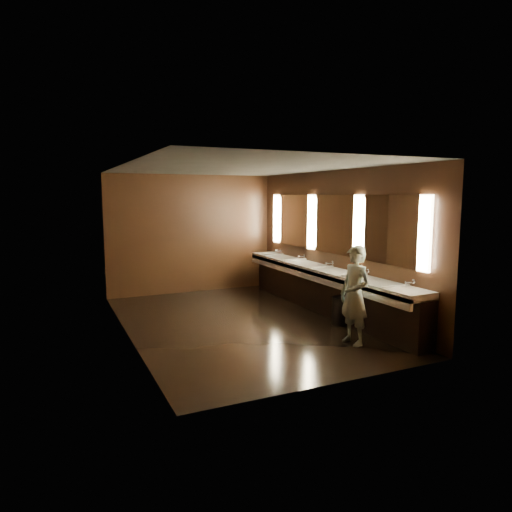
{
  "coord_description": "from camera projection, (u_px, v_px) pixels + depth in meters",
  "views": [
    {
      "loc": [
        -3.15,
        -7.48,
        2.32
      ],
      "look_at": [
        0.31,
        0.0,
        1.22
      ],
      "focal_mm": 32.0,
      "sensor_mm": 36.0,
      "label": 1
    }
  ],
  "objects": [
    {
      "name": "ceiling",
      "position": [
        240.0,
        167.0,
        7.98
      ],
      "size": [
        4.0,
        6.0,
        0.02
      ],
      "primitive_type": "cube",
      "color": "#2D2D2B",
      "rests_on": "wall_back"
    },
    {
      "name": "person",
      "position": [
        355.0,
        295.0,
        7.08
      ],
      "size": [
        0.43,
        0.6,
        1.55
      ],
      "primitive_type": "imported",
      "rotation": [
        0.0,
        0.0,
        -1.47
      ],
      "color": "#8DBED3",
      "rests_on": "floor"
    },
    {
      "name": "wall_right",
      "position": [
        334.0,
        242.0,
        8.99
      ],
      "size": [
        0.02,
        6.0,
        2.8
      ],
      "primitive_type": "cube",
      "color": "black",
      "rests_on": "floor"
    },
    {
      "name": "mirror_band",
      "position": [
        333.0,
        224.0,
        8.94
      ],
      "size": [
        0.06,
        5.03,
        1.15
      ],
      "color": "#FDECBE",
      "rests_on": "wall_right"
    },
    {
      "name": "floor",
      "position": [
        241.0,
        323.0,
        8.35
      ],
      "size": [
        6.0,
        6.0,
        0.0
      ],
      "primitive_type": "plane",
      "color": "black",
      "rests_on": "ground"
    },
    {
      "name": "wall_back",
      "position": [
        192.0,
        234.0,
        10.86
      ],
      "size": [
        4.0,
        0.02,
        2.8
      ],
      "primitive_type": "cube",
      "color": "black",
      "rests_on": "floor"
    },
    {
      "name": "sink_counter",
      "position": [
        324.0,
        288.0,
        9.03
      ],
      "size": [
        0.55,
        5.4,
        1.01
      ],
      "color": "black",
      "rests_on": "floor"
    },
    {
      "name": "trash_bin",
      "position": [
        341.0,
        311.0,
        8.17
      ],
      "size": [
        0.43,
        0.43,
        0.51
      ],
      "primitive_type": "cylinder",
      "rotation": [
        0.0,
        0.0,
        -0.43
      ],
      "color": "black",
      "rests_on": "floor"
    },
    {
      "name": "wall_front",
      "position": [
        338.0,
        272.0,
        5.46
      ],
      "size": [
        4.0,
        0.02,
        2.8
      ],
      "primitive_type": "cube",
      "color": "black",
      "rests_on": "floor"
    },
    {
      "name": "wall_left",
      "position": [
        126.0,
        253.0,
        7.33
      ],
      "size": [
        0.02,
        6.0,
        2.8
      ],
      "primitive_type": "cube",
      "color": "black",
      "rests_on": "floor"
    }
  ]
}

